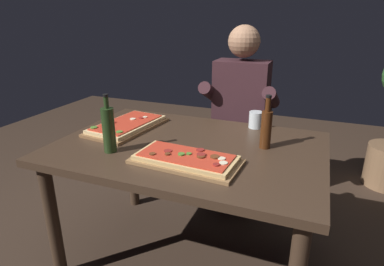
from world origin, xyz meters
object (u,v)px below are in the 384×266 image
tumbler_near_camera (256,121)px  seated_diner (239,110)px  oil_bottle_amber (266,128)px  dining_table (189,161)px  diner_chair (241,138)px  wine_bottle_dark (109,129)px  pizza_rectangular_left (127,125)px  pizza_rectangular_front (186,159)px

tumbler_near_camera → seated_diner: (-0.18, 0.33, -0.04)m
oil_bottle_amber → seated_diner: seated_diner is taller
dining_table → diner_chair: (0.09, 0.86, -0.16)m
oil_bottle_amber → diner_chair: oil_bottle_amber is taller
wine_bottle_dark → seated_diner: seated_diner is taller
dining_table → pizza_rectangular_left: (-0.45, 0.11, 0.11)m
pizza_rectangular_front → pizza_rectangular_left: size_ratio=0.97×
diner_chair → pizza_rectangular_front: bearing=-91.0°
pizza_rectangular_left → seated_diner: seated_diner is taller
wine_bottle_dark → pizza_rectangular_left: bearing=108.6°
pizza_rectangular_front → tumbler_near_camera: bearing=72.2°
pizza_rectangular_front → pizza_rectangular_left: (-0.52, 0.32, -0.00)m
diner_chair → seated_diner: seated_diner is taller
dining_table → wine_bottle_dark: size_ratio=4.71×
pizza_rectangular_front → tumbler_near_camera: size_ratio=5.21×
pizza_rectangular_front → seated_diner: size_ratio=0.39×
diner_chair → wine_bottle_dark: bearing=-111.6°
pizza_rectangular_left → oil_bottle_amber: oil_bottle_amber is taller
wine_bottle_dark → seated_diner: 1.06m
oil_bottle_amber → pizza_rectangular_left: bearing=-179.7°
pizza_rectangular_left → seated_diner: size_ratio=0.40×
pizza_rectangular_left → diner_chair: 0.96m
wine_bottle_dark → diner_chair: bearing=68.4°
pizza_rectangular_front → oil_bottle_amber: oil_bottle_amber is taller
pizza_rectangular_front → tumbler_near_camera: (0.20, 0.62, 0.02)m
oil_bottle_amber → seated_diner: bearing=114.9°
pizza_rectangular_left → oil_bottle_amber: bearing=0.3°
wine_bottle_dark → diner_chair: wine_bottle_dark is taller
seated_diner → pizza_rectangular_front: bearing=-91.1°
tumbler_near_camera → diner_chair: bearing=112.2°
tumbler_near_camera → seated_diner: size_ratio=0.08×
dining_table → wine_bottle_dark: bearing=-145.8°
dining_table → wine_bottle_dark: (-0.33, -0.23, 0.22)m
dining_table → pizza_rectangular_left: pizza_rectangular_left is taller
wine_bottle_dark → oil_bottle_amber: (0.72, 0.34, -0.01)m
wine_bottle_dark → tumbler_near_camera: 0.89m
tumbler_near_camera → diner_chair: size_ratio=0.11×
diner_chair → oil_bottle_amber: bearing=-68.7°
dining_table → pizza_rectangular_left: bearing=166.5°
oil_bottle_amber → tumbler_near_camera: oil_bottle_amber is taller
oil_bottle_amber → seated_diner: 0.70m
pizza_rectangular_front → diner_chair: bearing=89.0°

